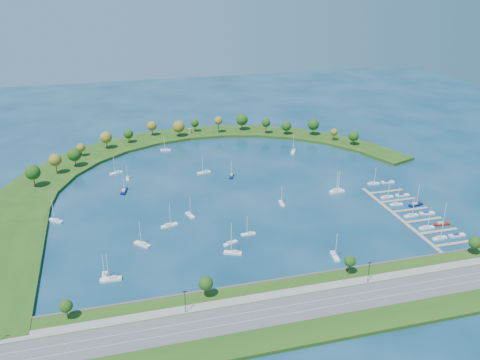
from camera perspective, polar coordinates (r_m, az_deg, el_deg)
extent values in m
plane|color=#082D46|center=(317.22, -0.63, -1.10)|extent=(700.00, 700.00, 0.00)
cube|color=#1D4512|center=(214.92, 7.99, -13.95)|extent=(420.00, 42.00, 1.60)
cube|color=#474442|center=(231.01, 5.91, -10.89)|extent=(420.00, 1.20, 1.80)
cube|color=#515154|center=(214.41, 8.00, -13.76)|extent=(420.00, 16.00, 0.12)
cube|color=gray|center=(222.57, 6.89, -12.16)|extent=(420.00, 5.00, 0.12)
cube|color=silver|center=(212.54, 8.27, -14.13)|extent=(420.00, 0.15, 0.02)
cube|color=silver|center=(216.20, 7.74, -13.37)|extent=(420.00, 0.15, 0.02)
cylinder|color=#382314|center=(214.98, -18.78, -14.03)|extent=(0.56, 0.56, 4.90)
sphere|color=#194511|center=(212.98, -18.90, -13.27)|extent=(5.20, 5.20, 5.20)
cylinder|color=#382314|center=(216.18, -3.82, -12.38)|extent=(0.56, 0.56, 5.25)
sphere|color=#194511|center=(214.00, -3.85, -11.54)|extent=(6.00, 6.00, 6.00)
cylinder|color=#382314|center=(234.84, 12.13, -9.70)|extent=(0.56, 0.56, 5.60)
sphere|color=#194511|center=(232.83, 12.21, -8.90)|extent=(5.20, 5.20, 5.20)
cylinder|color=#382314|center=(268.61, 24.70, -7.12)|extent=(0.56, 0.56, 4.90)
sphere|color=#194511|center=(266.93, 24.83, -6.43)|extent=(6.00, 6.00, 6.00)
cylinder|color=black|center=(207.08, -6.16, -13.45)|extent=(0.24, 0.24, 10.00)
cylinder|color=black|center=(229.99, 14.21, -10.02)|extent=(0.24, 0.24, 10.00)
cube|color=#1D4512|center=(320.13, -23.57, -2.71)|extent=(43.73, 48.72, 2.00)
cube|color=#1D4512|center=(346.04, -21.72, -0.52)|extent=(50.23, 54.30, 2.00)
cube|color=#1D4512|center=(369.48, -19.09, 1.31)|extent=(54.07, 56.09, 2.00)
cube|color=#1D4512|center=(389.64, -15.91, 2.81)|extent=(55.20, 54.07, 2.00)
cube|color=#1D4512|center=(405.93, -12.32, 3.97)|extent=(53.65, 48.47, 2.00)
cube|color=#1D4512|center=(417.89, -8.45, 4.80)|extent=(49.62, 39.75, 2.00)
cube|color=#1D4512|center=(425.23, -4.40, 5.30)|extent=(44.32, 29.96, 2.00)
cube|color=#1D4512|center=(427.77, -0.26, 5.47)|extent=(49.49, 38.05, 2.00)
cube|color=#1D4512|center=(425.43, 3.88, 5.32)|extent=(51.13, 44.12, 2.00)
cube|color=#1D4512|center=(418.29, 7.94, 4.84)|extent=(49.19, 47.96, 2.00)
cube|color=#1D4512|center=(406.51, 11.82, 4.04)|extent=(43.90, 49.49, 2.00)
cube|color=#1D4512|center=(390.39, 15.43, 2.90)|extent=(35.67, 48.74, 2.00)
cube|color=#1D4512|center=(271.29, -24.93, -7.61)|extent=(36.00, 130.81, 1.90)
cylinder|color=#382314|center=(339.15, -22.06, -0.12)|extent=(0.56, 0.56, 8.10)
sphere|color=#194511|center=(337.05, -22.20, 0.81)|extent=(9.35, 9.35, 9.35)
cylinder|color=#382314|center=(355.52, -19.87, 1.26)|extent=(0.56, 0.56, 8.32)
sphere|color=olive|center=(353.56, -20.00, 2.13)|extent=(8.14, 8.14, 8.14)
cylinder|color=#382314|center=(364.64, -17.96, 1.94)|extent=(0.56, 0.56, 6.98)
sphere|color=#194511|center=(362.88, -18.06, 2.72)|extent=(9.10, 9.10, 9.10)
cylinder|color=#382314|center=(383.93, -17.32, 2.93)|extent=(0.56, 0.56, 5.39)
sphere|color=olive|center=(382.68, -17.39, 3.49)|extent=(6.23, 6.23, 6.23)
cylinder|color=#382314|center=(394.84, -14.70, 3.91)|extent=(0.56, 0.56, 7.17)
sphere|color=olive|center=(393.21, -14.78, 4.64)|extent=(8.77, 8.77, 8.77)
cylinder|color=#382314|center=(404.38, -12.34, 4.48)|extent=(0.56, 0.56, 5.83)
sphere|color=#194511|center=(403.06, -12.39, 5.07)|extent=(7.36, 7.36, 7.36)
cylinder|color=#382314|center=(418.22, -9.81, 5.35)|extent=(0.56, 0.56, 6.66)
sphere|color=olive|center=(416.81, -9.85, 5.99)|extent=(7.72, 7.72, 7.72)
cylinder|color=#382314|center=(413.20, -6.85, 5.28)|extent=(0.56, 0.56, 6.35)
sphere|color=olive|center=(411.70, -6.88, 5.96)|extent=(9.61, 9.61, 9.61)
cylinder|color=#382314|center=(423.98, -5.07, 5.79)|extent=(0.56, 0.56, 6.04)
sphere|color=#194511|center=(422.73, -5.09, 6.36)|extent=(6.61, 6.61, 6.61)
cylinder|color=#382314|center=(419.42, -2.43, 5.89)|extent=(0.56, 0.56, 9.05)
sphere|color=olive|center=(417.74, -2.44, 6.66)|extent=(6.98, 6.98, 6.98)
cylinder|color=#382314|center=(426.62, 0.23, 6.06)|extent=(0.56, 0.56, 7.05)
sphere|color=#194511|center=(425.08, 0.23, 6.76)|extent=(9.55, 9.55, 9.55)
cylinder|color=#382314|center=(417.58, 2.92, 5.72)|extent=(0.56, 0.56, 7.94)
sphere|color=#194511|center=(416.03, 2.94, 6.43)|extent=(7.03, 7.03, 7.03)
cylinder|color=#382314|center=(417.35, 5.20, 5.46)|extent=(0.56, 0.56, 5.41)
sphere|color=#194511|center=(416.09, 5.22, 6.03)|extent=(7.96, 7.96, 7.96)
cylinder|color=#382314|center=(417.60, 8.18, 5.46)|extent=(0.56, 0.56, 7.10)
sphere|color=#194511|center=(416.06, 8.22, 6.16)|extent=(9.04, 9.04, 9.04)
cylinder|color=#382314|center=(407.01, 10.46, 4.76)|extent=(0.56, 0.56, 5.94)
sphere|color=olive|center=(405.78, 10.51, 5.31)|extent=(5.71, 5.71, 5.71)
cylinder|color=#382314|center=(399.78, 12.58, 4.22)|extent=(0.56, 0.56, 5.52)
sphere|color=#194511|center=(398.47, 12.63, 4.81)|extent=(7.71, 7.71, 7.71)
cylinder|color=gray|center=(421.09, -5.63, 5.49)|extent=(2.20, 2.20, 3.71)
cylinder|color=gray|center=(420.50, -5.64, 5.75)|extent=(2.60, 2.60, 0.30)
cube|color=gray|center=(295.67, 17.31, -4.01)|extent=(2.20, 82.00, 0.40)
cube|color=gray|center=(278.93, 22.95, -6.55)|extent=(22.00, 2.00, 0.40)
cylinder|color=#382314|center=(285.32, 24.71, -6.13)|extent=(0.36, 0.36, 1.60)
cube|color=gray|center=(287.93, 21.40, -5.35)|extent=(22.00, 2.00, 0.40)
cylinder|color=#382314|center=(294.12, 23.14, -4.98)|extent=(0.36, 0.36, 1.60)
cube|color=gray|center=(297.25, 19.95, -4.23)|extent=(22.00, 2.00, 0.40)
cylinder|color=#382314|center=(303.25, 21.66, -3.89)|extent=(0.36, 0.36, 1.60)
cube|color=gray|center=(306.85, 18.59, -3.17)|extent=(22.00, 2.00, 0.40)
cylinder|color=#382314|center=(312.66, 20.28, -2.86)|extent=(0.36, 0.36, 1.60)
cube|color=gray|center=(316.71, 17.32, -2.17)|extent=(22.00, 2.00, 0.40)
cylinder|color=#382314|center=(322.35, 18.97, -1.90)|extent=(0.36, 0.36, 1.60)
cube|color=gray|center=(326.81, 16.13, -1.24)|extent=(22.00, 2.00, 0.40)
cylinder|color=#382314|center=(332.27, 17.75, -0.99)|extent=(0.36, 0.36, 1.60)
cube|color=white|center=(320.41, 10.67, -1.16)|extent=(8.90, 4.99, 1.03)
cube|color=silver|center=(319.50, 10.57, -1.05)|extent=(3.38, 2.54, 0.72)
cylinder|color=silver|center=(318.38, 10.84, -0.10)|extent=(0.32, 0.32, 11.59)
cube|color=white|center=(248.87, -0.81, -8.16)|extent=(9.03, 5.78, 1.05)
cube|color=silver|center=(248.29, -0.61, -8.00)|extent=(3.50, 2.81, 0.74)
cylinder|color=silver|center=(245.71, -0.98, -6.86)|extent=(0.32, 0.32, 11.85)
cube|color=white|center=(342.94, -4.08, 0.84)|extent=(9.46, 4.35, 1.10)
cube|color=silver|center=(342.92, -3.94, 1.01)|extent=(3.49, 2.40, 0.77)
cylinder|color=silver|center=(340.23, -4.22, 1.87)|extent=(0.32, 0.32, 12.33)
cube|color=white|center=(340.76, -12.47, 0.16)|extent=(2.50, 6.96, 0.82)
cube|color=silver|center=(341.13, -12.48, 0.31)|extent=(1.54, 2.49, 0.57)
cylinder|color=silver|center=(338.39, -12.55, 0.91)|extent=(0.32, 0.32, 9.20)
cube|color=white|center=(299.05, 4.69, -2.63)|extent=(3.06, 7.88, 0.92)
cube|color=silver|center=(298.04, 4.73, -2.56)|extent=(1.82, 2.85, 0.64)
cylinder|color=silver|center=(297.22, 4.70, -1.60)|extent=(0.32, 0.32, 10.37)
cube|color=white|center=(295.81, -19.95, -4.33)|extent=(8.34, 7.19, 1.04)
cube|color=silver|center=(294.88, -19.84, -4.21)|extent=(3.43, 3.19, 0.73)
cylinder|color=silver|center=(293.55, -20.21, -3.19)|extent=(0.32, 0.32, 11.68)
cube|color=white|center=(285.52, -5.62, -3.96)|extent=(4.39, 8.39, 0.97)
cube|color=silver|center=(285.81, -5.69, -3.75)|extent=(2.30, 3.15, 0.68)
cylinder|color=silver|center=(282.38, -5.61, -2.94)|extent=(0.32, 0.32, 10.90)
cube|color=white|center=(265.19, 0.92, -6.09)|extent=(7.57, 2.33, 0.90)
cube|color=silver|center=(265.02, 1.08, -5.92)|extent=(2.67, 1.55, 0.63)
cylinder|color=silver|center=(262.40, 0.80, -5.05)|extent=(0.32, 0.32, 10.14)
cube|color=white|center=(383.09, 5.99, 3.18)|extent=(6.83, 9.75, 1.15)
cube|color=silver|center=(383.67, 6.02, 3.36)|extent=(3.22, 3.85, 0.81)
cylinder|color=silver|center=(380.07, 6.02, 4.14)|extent=(0.32, 0.32, 12.96)
cube|color=white|center=(239.13, -14.90, -10.46)|extent=(2.49, 8.34, 1.00)
cube|color=silver|center=(239.38, -14.92, -10.18)|extent=(1.68, 2.94, 0.70)
cylinder|color=silver|center=(235.35, -15.05, -9.30)|extent=(0.32, 0.32, 11.20)
cube|color=white|center=(275.84, -7.91, -5.08)|extent=(9.48, 4.96, 1.10)
cube|color=silver|center=(275.10, -8.09, -4.96)|extent=(3.56, 2.60, 0.77)
cylinder|color=silver|center=(273.03, -7.84, -3.80)|extent=(0.32, 0.32, 12.33)
cube|color=#0A1244|center=(336.34, -0.95, 0.43)|extent=(4.98, 8.15, 0.95)
cube|color=silver|center=(336.76, -0.93, 0.61)|extent=(2.46, 3.14, 0.66)
cylinder|color=silver|center=(333.59, -0.97, 1.31)|extent=(0.32, 0.32, 10.66)
cube|color=white|center=(351.33, -13.71, 0.76)|extent=(8.87, 5.71, 1.04)
cube|color=silver|center=(351.34, -13.60, 0.93)|extent=(3.45, 2.77, 0.73)
cylinder|color=silver|center=(348.80, -13.91, 1.70)|extent=(0.32, 0.32, 11.66)
cube|color=#0A1244|center=(322.05, -12.85, -1.21)|extent=(4.99, 10.07, 1.16)
cube|color=silver|center=(320.79, -12.90, -1.12)|extent=(2.67, 3.76, 0.82)
cylinder|color=silver|center=(319.98, -12.94, 0.01)|extent=(0.32, 0.32, 13.10)
cube|color=white|center=(260.33, -10.89, -7.11)|extent=(8.18, 8.48, 1.11)
cube|color=silver|center=(259.31, -10.75, -6.98)|extent=(3.52, 3.59, 0.77)
cylinder|color=silver|center=(257.52, -11.12, -5.76)|extent=(0.32, 0.32, 12.43)
cube|color=white|center=(236.66, -14.27, -10.75)|extent=(9.50, 3.05, 1.13)
cube|color=silver|center=(236.09, -14.06, -10.54)|extent=(3.37, 1.99, 0.79)
cylinder|color=silver|center=(233.05, -14.62, -9.35)|extent=(0.32, 0.32, 12.68)
cube|color=white|center=(318.81, 10.81, -1.29)|extent=(9.65, 3.07, 1.15)
cube|color=silver|center=(317.99, 10.67, -1.15)|extent=(3.42, 2.01, 0.80)
cylinder|color=silver|center=(316.40, 11.03, -0.11)|extent=(0.32, 0.32, 12.89)
cube|color=white|center=(388.70, -8.34, 3.33)|extent=(8.06, 4.01, 0.93)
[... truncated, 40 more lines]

